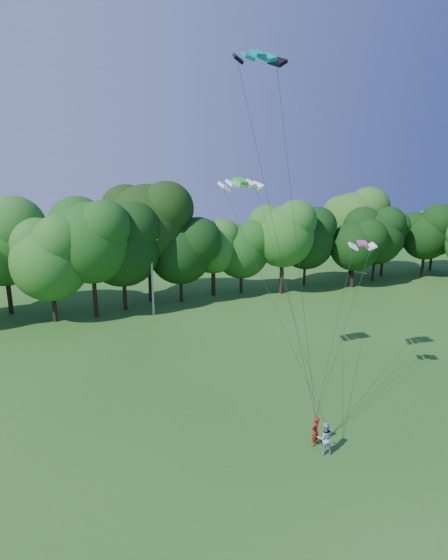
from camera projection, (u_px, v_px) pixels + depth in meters
name	position (u px, v px, depth m)	size (l,w,h in m)	color
ground	(328.00, 506.00, 21.05)	(160.00, 160.00, 0.00)	#1F4E15
utility_pole	(152.00, 276.00, 48.20)	(1.72, 0.34, 8.66)	#B7B8AE
kite_flyer_left	(315.00, 431.00, 25.52)	(0.66, 0.44, 1.82)	maroon
kite_flyer_right	(325.00, 438.00, 24.77)	(0.94, 0.73, 1.93)	#95A5CF
kite_teal	(258.00, 53.00, 22.61)	(2.82, 1.45, 0.64)	#048E83
kite_green	(241.00, 181.00, 29.46)	(2.99, 1.36, 0.50)	green
kite_pink	(362.00, 243.00, 28.00)	(1.88, 1.46, 0.27)	#D73B91
tree_back_center	(148.00, 220.00, 52.06)	(11.04, 11.04, 16.07)	black
tree_back_east	(353.00, 219.00, 66.52)	(9.57, 9.57, 13.93)	#362315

